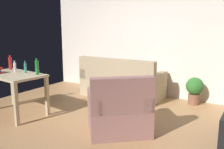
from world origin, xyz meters
name	(u,v)px	position (x,y,z in m)	size (l,w,h in m)	color
ground_plane	(92,122)	(0.00, 0.00, -0.01)	(5.20, 4.40, 0.02)	tan
wall_rear	(146,37)	(0.00, 2.20, 1.35)	(5.20, 0.10, 2.70)	silver
couch	(121,84)	(-0.32, 1.59, 0.31)	(1.86, 0.84, 0.92)	tan
desk	(13,80)	(-1.47, -0.42, 0.65)	(1.27, 0.82, 0.76)	#C6B28E
potted_plant	(195,89)	(1.26, 1.90, 0.33)	(0.36, 0.36, 0.57)	brown
armchair	(119,112)	(0.61, -0.13, 0.32)	(1.23, 1.22, 0.92)	#996B66
bottle_red	(10,63)	(-1.88, -0.15, 0.89)	(0.07, 0.07, 0.29)	#AD2323
bottle_clear	(15,67)	(-1.60, -0.27, 0.85)	(0.05, 0.05, 0.21)	silver
bottle_tall	(25,68)	(-1.31, -0.26, 0.86)	(0.05, 0.05, 0.22)	teal
bottle_green	(37,67)	(-1.00, -0.26, 0.89)	(0.06, 0.06, 0.30)	#1E722D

